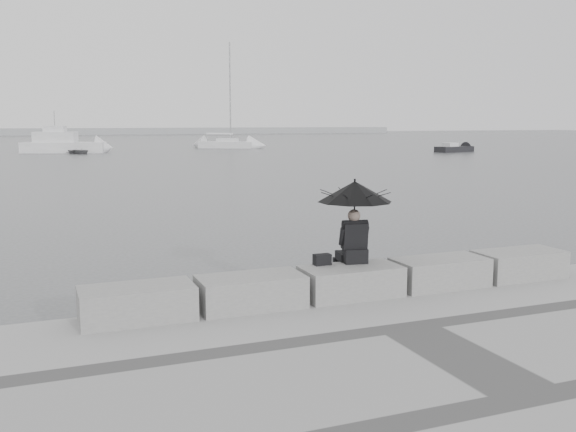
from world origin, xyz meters
name	(u,v)px	position (x,y,z in m)	size (l,w,h in m)	color
ground	(338,319)	(0.00, 0.00, 0.00)	(360.00, 360.00, 0.00)	#404345
stone_block_far_left	(137,304)	(-3.40, -0.45, 0.75)	(1.60, 0.80, 0.50)	slate
stone_block_left	(251,292)	(-1.70, -0.45, 0.75)	(1.60, 0.80, 0.50)	slate
stone_block_centre	(351,282)	(0.00, -0.45, 0.75)	(1.60, 0.80, 0.50)	slate
stone_block_right	(440,273)	(1.70, -0.45, 0.75)	(1.60, 0.80, 0.50)	slate
stone_block_far_right	(519,264)	(3.40, -0.45, 0.75)	(1.60, 0.80, 0.50)	slate
seated_person	(355,201)	(0.18, -0.19, 2.02)	(1.23, 1.23, 1.39)	black
bag	(322,260)	(-0.38, -0.17, 1.09)	(0.28, 0.16, 0.18)	black
distant_landmass	(16,131)	(-8.14, 154.51, 0.90)	(180.00, 8.00, 2.80)	#939698
sailboat_right	(228,144)	(17.88, 67.65, 0.54)	(7.02, 5.95, 12.90)	white
motor_cruiser	(64,144)	(-1.54, 62.77, 0.89)	(8.93, 5.06, 4.50)	white
small_motorboat	(454,149)	(37.88, 48.76, 0.32)	(4.97, 2.72, 1.10)	black
dinghy	(79,151)	(-0.21, 59.72, 0.25)	(2.95, 1.25, 0.50)	slate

